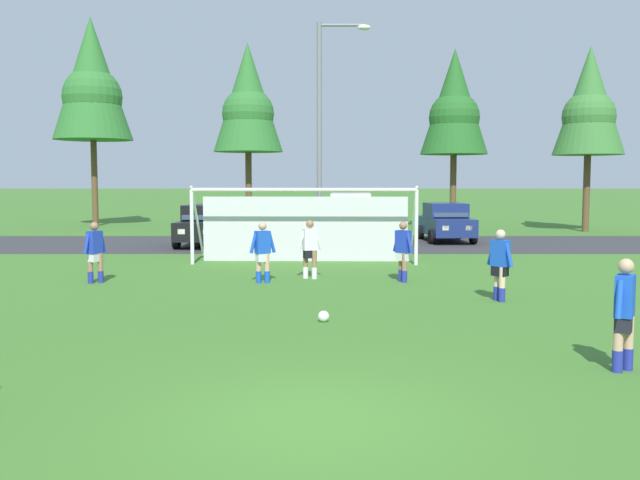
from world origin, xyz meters
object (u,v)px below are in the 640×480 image
at_px(street_lamp, 323,136).
at_px(player_trailing_back, 95,253).
at_px(player_midfield_center, 310,249).
at_px(parked_car_slot_far_left, 205,225).
at_px(player_winger_left, 403,252).
at_px(player_winger_right, 262,252).
at_px(player_striker_near, 500,265).
at_px(soccer_ball, 323,316).
at_px(parked_car_slot_center_left, 351,217).
at_px(player_defender_far, 624,315).
at_px(parked_car_slot_left, 284,225).
at_px(parked_car_slot_center, 446,222).
at_px(soccer_goal, 304,224).

bearing_deg(street_lamp, player_trailing_back, -131.38).
distance_m(player_midfield_center, parked_car_slot_far_left, 10.78).
bearing_deg(parked_car_slot_far_left, street_lamp, -36.61).
xyz_separation_m(player_winger_left, player_winger_right, (-3.78, -0.20, 0.00)).
bearing_deg(player_trailing_back, player_striker_near, -15.47).
xyz_separation_m(player_midfield_center, parked_car_slot_far_left, (-4.52, 9.79, 0.05)).
height_order(soccer_ball, parked_car_slot_center_left, parked_car_slot_center_left).
bearing_deg(street_lamp, player_striker_near, -67.97).
bearing_deg(street_lamp, player_winger_left, -72.66).
distance_m(soccer_ball, player_defender_far, 5.60).
distance_m(soccer_ball, parked_car_slot_left, 15.79).
xyz_separation_m(player_defender_far, parked_car_slot_center_left, (-2.99, 21.42, 0.29)).
xyz_separation_m(parked_car_slot_far_left, parked_car_slot_center_left, (6.19, 2.11, 0.24)).
distance_m(player_midfield_center, parked_car_slot_center, 13.28).
height_order(soccer_goal, parked_car_slot_left, soccer_goal).
xyz_separation_m(player_striker_near, parked_car_slot_left, (-5.59, 13.35, 0.05)).
relative_size(soccer_goal, player_defender_far, 4.55).
height_order(player_striker_near, player_winger_right, same).
distance_m(soccer_ball, soccer_goal, 10.13).
relative_size(player_midfield_center, player_winger_left, 1.00).
relative_size(soccer_ball, parked_car_slot_far_left, 0.05).
bearing_deg(soccer_ball, player_midfield_center, 93.37).
distance_m(player_winger_left, player_trailing_back, 8.27).
bearing_deg(soccer_goal, player_winger_left, -59.42).
bearing_deg(player_midfield_center, player_striker_near, -39.96).
bearing_deg(parked_car_slot_left, player_trailing_back, -113.23).
distance_m(soccer_goal, street_lamp, 3.75).
xyz_separation_m(player_midfield_center, player_winger_right, (-1.25, -0.84, 0.00)).
bearing_deg(player_striker_near, player_midfield_center, 140.04).
relative_size(player_defender_far, parked_car_slot_far_left, 0.38).
distance_m(player_trailing_back, parked_car_slot_far_left, 10.73).
height_order(player_midfield_center, street_lamp, street_lamp).
bearing_deg(soccer_ball, player_striker_near, 30.26).
height_order(player_winger_left, player_winger_right, same).
relative_size(soccer_ball, player_striker_near, 0.13).
xyz_separation_m(soccer_ball, soccer_goal, (-0.58, 10.04, 1.18)).
bearing_deg(soccer_ball, player_defender_far, -39.17).
bearing_deg(parked_car_slot_left, parked_car_slot_center_left, 37.62).
xyz_separation_m(parked_car_slot_center_left, parked_car_slot_center, (4.27, -0.03, -0.24)).
bearing_deg(player_winger_left, player_midfield_center, 165.75).
bearing_deg(player_defender_far, soccer_goal, 109.84).
xyz_separation_m(player_winger_left, parked_car_slot_center, (3.41, 12.52, 0.05)).
bearing_deg(parked_car_slot_left, player_midfield_center, -82.87).
distance_m(player_striker_near, player_trailing_back, 10.50).
distance_m(parked_car_slot_left, parked_car_slot_center_left, 3.64).
height_order(player_trailing_back, parked_car_slot_far_left, parked_car_slot_far_left).
bearing_deg(player_winger_left, player_trailing_back, -178.43).
distance_m(player_midfield_center, parked_car_slot_center_left, 12.02).
bearing_deg(player_trailing_back, player_winger_left, 1.57).
bearing_deg(street_lamp, player_midfield_center, -93.91).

